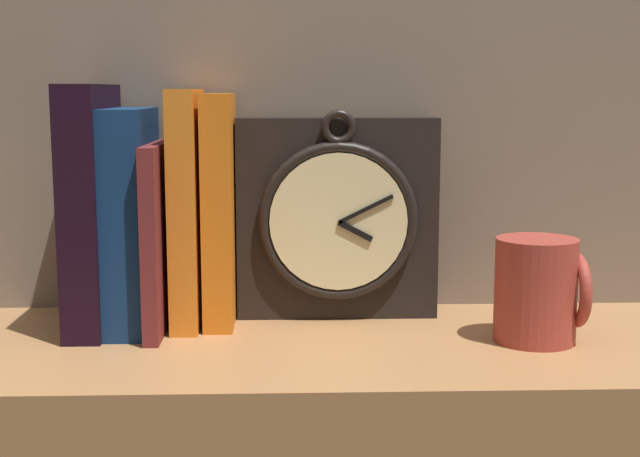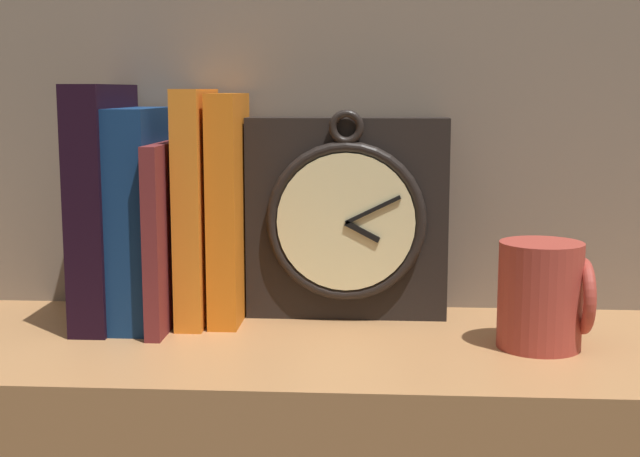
% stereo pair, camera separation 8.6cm
% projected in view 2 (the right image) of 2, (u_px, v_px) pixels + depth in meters
% --- Properties ---
extents(clock, '(0.22, 0.07, 0.23)m').
position_uv_depth(clock, '(347.00, 218.00, 0.97)').
color(clock, black).
rests_on(clock, bookshelf).
extents(book_slot0_black, '(0.04, 0.15, 0.25)m').
position_uv_depth(book_slot0_black, '(104.00, 205.00, 0.94)').
color(book_slot0_black, black).
rests_on(book_slot0_black, bookshelf).
extents(book_slot1_navy, '(0.04, 0.14, 0.23)m').
position_uv_depth(book_slot1_navy, '(142.00, 216.00, 0.94)').
color(book_slot1_navy, navy).
rests_on(book_slot1_navy, bookshelf).
extents(book_slot2_maroon, '(0.02, 0.16, 0.19)m').
position_uv_depth(book_slot2_maroon, '(168.00, 234.00, 0.93)').
color(book_slot2_maroon, maroon).
rests_on(book_slot2_maroon, bookshelf).
extents(book_slot3_orange, '(0.03, 0.12, 0.25)m').
position_uv_depth(book_slot3_orange, '(197.00, 206.00, 0.95)').
color(book_slot3_orange, orange).
rests_on(book_slot3_orange, bookshelf).
extents(book_slot4_orange, '(0.03, 0.11, 0.24)m').
position_uv_depth(book_slot4_orange, '(229.00, 208.00, 0.95)').
color(book_slot4_orange, orange).
rests_on(book_slot4_orange, bookshelf).
extents(mug, '(0.09, 0.08, 0.10)m').
position_uv_depth(mug, '(544.00, 295.00, 0.85)').
color(mug, '#9E382D').
rests_on(mug, bookshelf).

